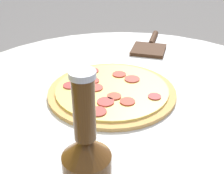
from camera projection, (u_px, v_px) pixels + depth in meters
table at (126, 154)px, 0.89m from camera, size 1.09×1.09×0.68m
pizza at (112, 91)px, 0.84m from camera, size 0.34×0.34×0.02m
pizza_paddle at (150, 46)px, 1.13m from camera, size 0.25×0.14×0.02m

